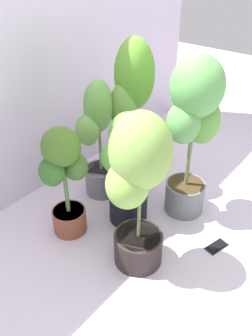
{
  "coord_description": "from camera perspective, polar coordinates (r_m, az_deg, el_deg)",
  "views": [
    {
      "loc": [
        -1.38,
        -0.92,
        1.54
      ],
      "look_at": [
        -0.01,
        0.19,
        0.36
      ],
      "focal_mm": 37.27,
      "sensor_mm": 36.0,
      "label": 1
    }
  ],
  "objects": [
    {
      "name": "potted_plant_back_left",
      "position": [
        2.0,
        -10.04,
        -1.41
      ],
      "size": [
        0.33,
        0.29,
        0.71
      ],
      "color": "brown",
      "rests_on": "ground"
    },
    {
      "name": "cell_phone",
      "position": [
        2.18,
        14.6,
        -12.29
      ],
      "size": [
        0.16,
        0.1,
        0.01
      ],
      "rotation": [
        0.0,
        0.0,
        -1.83
      ],
      "color": "black",
      "rests_on": "ground"
    },
    {
      "name": "mylar_back_wall",
      "position": [
        2.31,
        -13.57,
        19.54
      ],
      "size": [
        3.2,
        0.01,
        2.0
      ],
      "primitive_type": "cube",
      "color": "silver",
      "rests_on": "ground"
    },
    {
      "name": "potted_plant_back_center",
      "position": [
        2.29,
        -4.61,
        4.26
      ],
      "size": [
        0.28,
        0.23,
        0.83
      ],
      "color": "slate",
      "rests_on": "ground"
    },
    {
      "name": "potted_plant_front_right",
      "position": [
        2.06,
        10.99,
        7.19
      ],
      "size": [
        0.42,
        0.36,
        1.03
      ],
      "color": "slate",
      "rests_on": "ground"
    },
    {
      "name": "potted_plant_front_left",
      "position": [
        1.68,
        1.93,
        -2.41
      ],
      "size": [
        0.44,
        0.43,
        0.91
      ],
      "color": "#2D2524",
      "rests_on": "ground"
    },
    {
      "name": "potted_plant_center",
      "position": [
        2.05,
        -0.03,
        -0.17
      ],
      "size": [
        0.32,
        0.3,
        0.75
      ],
      "color": "black",
      "rests_on": "ground"
    },
    {
      "name": "ground_plane",
      "position": [
        2.26,
        3.97,
        -9.09
      ],
      "size": [
        8.0,
        8.0,
        0.0
      ],
      "primitive_type": "plane",
      "color": "silver",
      "rests_on": "ground"
    },
    {
      "name": "potted_plant_back_right",
      "position": [
        2.27,
        0.99,
        10.46
      ],
      "size": [
        0.35,
        0.3,
        1.05
      ],
      "color": "black",
      "rests_on": "ground"
    }
  ]
}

